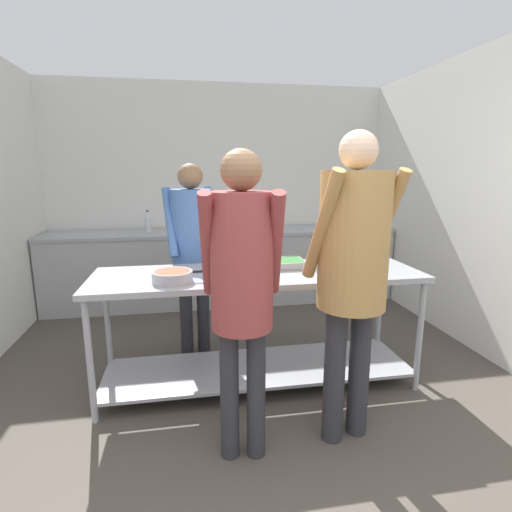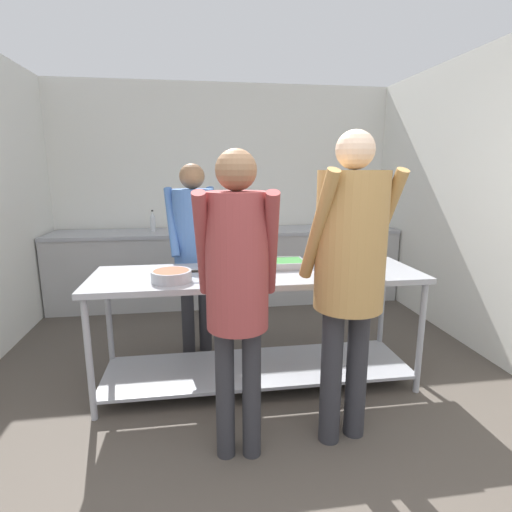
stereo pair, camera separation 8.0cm
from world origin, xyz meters
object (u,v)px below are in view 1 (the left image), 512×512
guest_serving_right (353,258)px  sauce_pan (173,276)px  water_bottle (148,222)px  plate_stack (224,268)px  serving_tray_vegetables (274,264)px  cook_behind_counter (192,239)px  guest_serving_left (242,276)px  serving_tray_roast (347,271)px

guest_serving_right → sauce_pan: bearing=151.5°
guest_serving_right → water_bottle: (-1.35, 2.73, -0.11)m
plate_stack → serving_tray_vegetables: size_ratio=0.55×
serving_tray_vegetables → cook_behind_counter: size_ratio=0.28×
guest_serving_left → serving_tray_vegetables: bearing=67.4°
guest_serving_right → serving_tray_vegetables: bearing=107.4°
serving_tray_roast → water_bottle: (-1.56, 2.18, 0.11)m
sauce_pan → guest_serving_left: 0.74m
guest_serving_left → cook_behind_counter: (-0.23, 1.40, -0.04)m
plate_stack → sauce_pan: bearing=-143.1°
sauce_pan → water_bottle: water_bottle is taller
water_bottle → cook_behind_counter: bearing=-70.9°
sauce_pan → serving_tray_vegetables: sauce_pan is taller
serving_tray_roast → cook_behind_counter: cook_behind_counter is taller
sauce_pan → plate_stack: bearing=36.9°
serving_tray_roast → water_bottle: bearing=125.5°
cook_behind_counter → water_bottle: bearing=109.1°
guest_serving_left → guest_serving_right: guest_serving_right is taller
serving_tray_roast → guest_serving_left: size_ratio=0.24×
guest_serving_left → sauce_pan: bearing=121.4°
serving_tray_roast → water_bottle: 2.68m
plate_stack → serving_tray_roast: 0.90m
guest_serving_right → water_bottle: size_ratio=7.12×
sauce_pan → guest_serving_right: (1.02, -0.55, 0.20)m
plate_stack → water_bottle: 2.03m
serving_tray_vegetables → guest_serving_left: (-0.38, -0.90, 0.16)m
cook_behind_counter → plate_stack: bearing=-67.0°
cook_behind_counter → serving_tray_roast: bearing=-36.2°
serving_tray_vegetables → guest_serving_right: size_ratio=0.25×
cook_behind_counter → water_bottle: size_ratio=6.51×
serving_tray_vegetables → water_bottle: 2.19m
serving_tray_roast → cook_behind_counter: bearing=143.8°
serving_tray_vegetables → guest_serving_left: 0.99m
plate_stack → water_bottle: (-0.70, 1.91, 0.12)m
sauce_pan → water_bottle: (-0.34, 2.18, 0.09)m
plate_stack → guest_serving_right: bearing=-51.6°
plate_stack → guest_serving_left: size_ratio=0.15×
plate_stack → serving_tray_roast: serving_tray_roast is taller
guest_serving_left → guest_serving_right: 0.65m
plate_stack → serving_tray_vegetables: 0.39m
water_bottle → serving_tray_roast: bearing=-54.5°
serving_tray_vegetables → guest_serving_right: bearing=-72.6°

